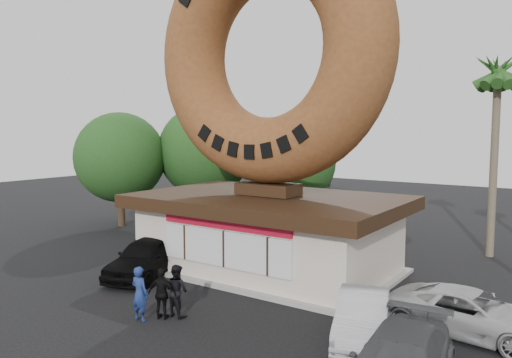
{
  "coord_description": "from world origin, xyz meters",
  "views": [
    {
      "loc": [
        11.57,
        -11.71,
        6.12
      ],
      "look_at": [
        0.74,
        4.0,
        4.19
      ],
      "focal_mm": 35.0,
      "sensor_mm": 36.0,
      "label": 1
    }
  ],
  "objects_px": {
    "car_silver": "(363,316)",
    "car_white": "(471,313)",
    "person_left": "(140,294)",
    "street_lamp": "(332,156)",
    "car_black": "(146,257)",
    "person_center": "(177,290)",
    "donut_shop": "(268,230)",
    "person_right": "(162,294)",
    "giant_donut": "(269,53)"
  },
  "relations": [
    {
      "from": "car_silver",
      "to": "car_white",
      "type": "relative_size",
      "value": 0.85
    },
    {
      "from": "person_left",
      "to": "car_white",
      "type": "distance_m",
      "value": 10.16
    },
    {
      "from": "street_lamp",
      "to": "car_white",
      "type": "relative_size",
      "value": 1.66
    },
    {
      "from": "car_black",
      "to": "car_white",
      "type": "bearing_deg",
      "value": -12.75
    },
    {
      "from": "person_left",
      "to": "person_center",
      "type": "bearing_deg",
      "value": -127.24
    },
    {
      "from": "person_center",
      "to": "car_silver",
      "type": "relative_size",
      "value": 0.42
    },
    {
      "from": "donut_shop",
      "to": "car_silver",
      "type": "relative_size",
      "value": 2.74
    },
    {
      "from": "donut_shop",
      "to": "car_black",
      "type": "relative_size",
      "value": 2.39
    },
    {
      "from": "car_silver",
      "to": "donut_shop",
      "type": "bearing_deg",
      "value": 126.33
    },
    {
      "from": "person_right",
      "to": "car_black",
      "type": "distance_m",
      "value": 4.99
    },
    {
      "from": "person_left",
      "to": "car_black",
      "type": "height_order",
      "value": "person_left"
    },
    {
      "from": "giant_donut",
      "to": "person_center",
      "type": "relative_size",
      "value": 6.37
    },
    {
      "from": "car_black",
      "to": "donut_shop",
      "type": "bearing_deg",
      "value": 25.1
    },
    {
      "from": "street_lamp",
      "to": "person_right",
      "type": "height_order",
      "value": "street_lamp"
    },
    {
      "from": "person_left",
      "to": "car_white",
      "type": "xyz_separation_m",
      "value": [
        8.96,
        4.79,
        -0.21
      ]
    },
    {
      "from": "car_silver",
      "to": "car_white",
      "type": "height_order",
      "value": "car_silver"
    },
    {
      "from": "giant_donut",
      "to": "person_center",
      "type": "bearing_deg",
      "value": -85.8
    },
    {
      "from": "car_black",
      "to": "person_right",
      "type": "bearing_deg",
      "value": -55.69
    },
    {
      "from": "street_lamp",
      "to": "car_black",
      "type": "xyz_separation_m",
      "value": [
        -1.88,
        -13.59,
        -3.68
      ]
    },
    {
      "from": "car_silver",
      "to": "street_lamp",
      "type": "bearing_deg",
      "value": 100.61
    },
    {
      "from": "person_center",
      "to": "car_white",
      "type": "bearing_deg",
      "value": -151.1
    },
    {
      "from": "donut_shop",
      "to": "car_silver",
      "type": "xyz_separation_m",
      "value": [
        6.14,
        -4.32,
        -1.09
      ]
    },
    {
      "from": "person_center",
      "to": "car_black",
      "type": "height_order",
      "value": "person_center"
    },
    {
      "from": "giant_donut",
      "to": "person_left",
      "type": "bearing_deg",
      "value": -92.01
    },
    {
      "from": "giant_donut",
      "to": "car_black",
      "type": "height_order",
      "value": "giant_donut"
    },
    {
      "from": "car_silver",
      "to": "giant_donut",
      "type": "bearing_deg",
      "value": 126.23
    },
    {
      "from": "street_lamp",
      "to": "car_white",
      "type": "distance_m",
      "value": 16.67
    },
    {
      "from": "donut_shop",
      "to": "person_left",
      "type": "relative_size",
      "value": 6.34
    },
    {
      "from": "donut_shop",
      "to": "giant_donut",
      "type": "height_order",
      "value": "giant_donut"
    },
    {
      "from": "person_left",
      "to": "car_black",
      "type": "xyz_separation_m",
      "value": [
        -3.49,
        3.52,
        -0.08
      ]
    },
    {
      "from": "car_black",
      "to": "giant_donut",
      "type": "bearing_deg",
      "value": 25.22
    },
    {
      "from": "person_center",
      "to": "car_silver",
      "type": "bearing_deg",
      "value": -158.31
    },
    {
      "from": "person_center",
      "to": "person_right",
      "type": "relative_size",
      "value": 1.04
    },
    {
      "from": "donut_shop",
      "to": "car_black",
      "type": "bearing_deg",
      "value": -136.3
    },
    {
      "from": "person_center",
      "to": "person_right",
      "type": "distance_m",
      "value": 0.49
    },
    {
      "from": "car_white",
      "to": "giant_donut",
      "type": "bearing_deg",
      "value": 80.46
    },
    {
      "from": "donut_shop",
      "to": "street_lamp",
      "type": "height_order",
      "value": "street_lamp"
    },
    {
      "from": "giant_donut",
      "to": "car_white",
      "type": "bearing_deg",
      "value": -14.88
    },
    {
      "from": "car_black",
      "to": "car_silver",
      "type": "height_order",
      "value": "car_black"
    },
    {
      "from": "donut_shop",
      "to": "car_black",
      "type": "distance_m",
      "value": 5.26
    },
    {
      "from": "donut_shop",
      "to": "person_right",
      "type": "relative_size",
      "value": 6.77
    },
    {
      "from": "street_lamp",
      "to": "car_silver",
      "type": "distance_m",
      "value": 16.85
    },
    {
      "from": "car_black",
      "to": "car_white",
      "type": "distance_m",
      "value": 12.52
    },
    {
      "from": "donut_shop",
      "to": "car_white",
      "type": "relative_size",
      "value": 2.33
    },
    {
      "from": "person_right",
      "to": "car_silver",
      "type": "height_order",
      "value": "person_right"
    },
    {
      "from": "person_center",
      "to": "car_white",
      "type": "height_order",
      "value": "person_center"
    },
    {
      "from": "street_lamp",
      "to": "person_right",
      "type": "relative_size",
      "value": 4.84
    },
    {
      "from": "giant_donut",
      "to": "car_white",
      "type": "height_order",
      "value": "giant_donut"
    },
    {
      "from": "car_silver",
      "to": "car_white",
      "type": "distance_m",
      "value": 3.27
    },
    {
      "from": "donut_shop",
      "to": "car_white",
      "type": "height_order",
      "value": "donut_shop"
    }
  ]
}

